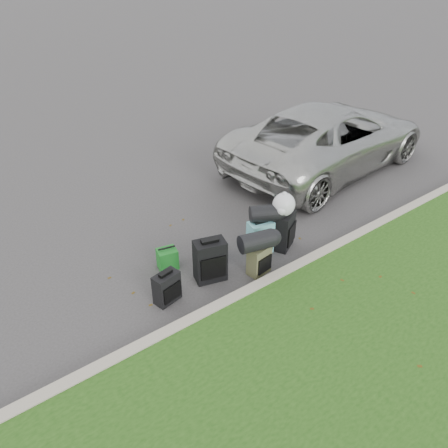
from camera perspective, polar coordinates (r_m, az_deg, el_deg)
ground at (r=7.69m, az=1.49°, el=-3.87°), size 120.00×120.00×0.00m
curb at (r=7.05m, az=6.56°, el=-7.18°), size 120.00×0.18×0.15m
suv at (r=10.82m, az=13.48°, el=10.99°), size 5.76×3.08×1.54m
suitcase_small_black at (r=6.64m, az=-7.48°, el=-8.25°), size 0.44×0.30×0.50m
suitcase_large_black_left at (r=6.93m, az=-1.82°, el=-4.80°), size 0.56×0.42×0.71m
suitcase_olive at (r=7.13m, az=4.59°, el=-4.70°), size 0.40×0.28×0.51m
suitcase_teal at (r=7.59m, az=4.75°, el=-1.74°), size 0.47×0.33×0.61m
suitcase_large_black_right at (r=7.75m, az=7.80°, el=-0.82°), size 0.53×0.45×0.68m
tote_green at (r=7.32m, az=-7.39°, el=-4.53°), size 0.36×0.32×0.36m
tote_navy at (r=7.48m, az=-1.03°, el=-3.53°), size 0.31×0.26×0.31m
duffel_left at (r=6.85m, az=4.31°, el=-2.26°), size 0.62×0.43×0.30m
duffel_right at (r=7.40m, az=5.38°, el=1.39°), size 0.59×0.50×0.29m
trash_bag at (r=7.45m, az=7.82°, el=2.54°), size 0.39×0.39×0.39m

